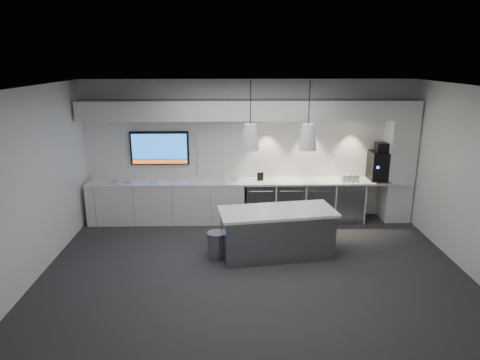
{
  "coord_description": "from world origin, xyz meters",
  "views": [
    {
      "loc": [
        -0.38,
        -6.57,
        3.42
      ],
      "look_at": [
        -0.21,
        1.1,
        1.22
      ],
      "focal_mm": 32.0,
      "sensor_mm": 36.0,
      "label": 1
    }
  ],
  "objects_px": {
    "coffee_machine": "(380,165)",
    "wall_tv": "(160,148)",
    "bin": "(217,245)",
    "island": "(277,233)"
  },
  "relations": [
    {
      "from": "bin",
      "to": "coffee_machine",
      "type": "bearing_deg",
      "value": 27.87
    },
    {
      "from": "coffee_machine",
      "to": "wall_tv",
      "type": "bearing_deg",
      "value": 178.4
    },
    {
      "from": "island",
      "to": "coffee_machine",
      "type": "xyz_separation_m",
      "value": [
        2.38,
        1.75,
        0.8
      ]
    },
    {
      "from": "bin",
      "to": "coffee_machine",
      "type": "xyz_separation_m",
      "value": [
        3.44,
        1.82,
        0.99
      ]
    },
    {
      "from": "wall_tv",
      "to": "island",
      "type": "height_order",
      "value": "wall_tv"
    },
    {
      "from": "wall_tv",
      "to": "bin",
      "type": "relative_size",
      "value": 2.64
    },
    {
      "from": "bin",
      "to": "coffee_machine",
      "type": "relative_size",
      "value": 0.59
    },
    {
      "from": "wall_tv",
      "to": "bin",
      "type": "bearing_deg",
      "value": -58.57
    },
    {
      "from": "island",
      "to": "coffee_machine",
      "type": "distance_m",
      "value": 3.06
    },
    {
      "from": "wall_tv",
      "to": "coffee_machine",
      "type": "distance_m",
      "value": 4.73
    }
  ]
}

